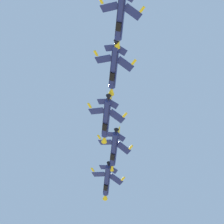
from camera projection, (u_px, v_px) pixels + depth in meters
name	position (u px, v px, depth m)	size (l,w,h in m)	color
fighter_jet_lead	(107.00, 181.00, 158.17)	(10.55, 14.85, 4.73)	navy
fighter_jet_left_wing	(114.00, 150.00, 149.52)	(10.48, 14.85, 4.91)	navy
fighter_jet_right_wing	(106.00, 119.00, 136.18)	(10.56, 14.85, 4.69)	navy
fighter_jet_left_outer	(114.00, 68.00, 127.82)	(10.59, 14.85, 4.60)	navy
fighter_jet_right_outer	(120.00, 17.00, 118.73)	(10.60, 14.85, 4.57)	navy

